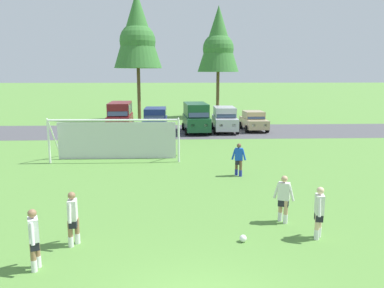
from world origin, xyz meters
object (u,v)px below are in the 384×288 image
(soccer_goal, at_px, (116,138))
(player_winger_right, at_px, (73,219))
(player_midfield_center, at_px, (239,160))
(player_winger_left, at_px, (284,199))
(parked_car_slot_center, at_px, (225,119))
(soccer_ball, at_px, (243,238))
(parked_car_slot_center_left, at_px, (196,117))
(player_trailing_back, at_px, (319,213))
(parked_car_slot_far_left, at_px, (120,116))
(player_striker_near, at_px, (34,240))
(parked_car_slot_center_right, at_px, (254,121))
(parked_car_slot_left, at_px, (155,120))

(soccer_goal, bearing_deg, player_winger_right, -87.54)
(player_midfield_center, height_order, player_winger_left, same)
(parked_car_slot_center, bearing_deg, player_midfield_center, -94.57)
(soccer_ball, bearing_deg, parked_car_slot_center_left, 90.74)
(parked_car_slot_center, bearing_deg, player_winger_right, -108.35)
(player_midfield_center, bearing_deg, parked_car_slot_center, 85.43)
(player_trailing_back, xyz_separation_m, parked_car_slot_center, (-0.10, 21.76, 0.29))
(soccer_ball, xyz_separation_m, soccer_goal, (-5.52, 11.32, 1.18))
(parked_car_slot_center, bearing_deg, parked_car_slot_far_left, 173.81)
(parked_car_slot_far_left, bearing_deg, player_midfield_center, -62.53)
(player_winger_left, bearing_deg, soccer_goal, 125.91)
(soccer_ball, distance_m, player_winger_left, 2.30)
(player_striker_near, relative_size, player_midfield_center, 1.00)
(player_midfield_center, bearing_deg, player_winger_left, -84.81)
(soccer_ball, distance_m, parked_car_slot_far_left, 24.00)
(parked_car_slot_center_right, bearing_deg, player_winger_left, -98.96)
(player_midfield_center, relative_size, parked_car_slot_far_left, 0.34)
(player_winger_left, height_order, parked_car_slot_left, parked_car_slot_left)
(soccer_ball, distance_m, parked_car_slot_center_right, 23.09)
(player_trailing_back, xyz_separation_m, parked_car_slot_center_right, (2.60, 22.38, 0.05))
(player_winger_right, relative_size, parked_car_slot_center, 0.35)
(parked_car_slot_left, bearing_deg, parked_car_slot_center_right, 8.63)
(player_midfield_center, relative_size, player_winger_right, 1.00)
(parked_car_slot_left, xyz_separation_m, parked_car_slot_center, (6.00, 0.71, 0.00))
(player_trailing_back, bearing_deg, parked_car_slot_center, 90.26)
(player_striker_near, distance_m, parked_car_slot_center_left, 23.66)
(parked_car_slot_center, xyz_separation_m, parked_car_slot_center_right, (2.70, 0.61, -0.24))
(player_winger_right, bearing_deg, player_midfield_center, 50.51)
(soccer_ball, relative_size, parked_car_slot_center, 0.05)
(parked_car_slot_center, relative_size, parked_car_slot_center_right, 1.09)
(parked_car_slot_left, bearing_deg, parked_car_slot_far_left, 152.08)
(soccer_goal, xyz_separation_m, player_winger_right, (0.49, -11.33, -0.47))
(player_striker_near, relative_size, player_trailing_back, 1.00)
(player_striker_near, height_order, parked_car_slot_far_left, parked_car_slot_far_left)
(player_midfield_center, relative_size, parked_car_slot_left, 0.36)
(player_trailing_back, relative_size, parked_car_slot_far_left, 0.34)
(parked_car_slot_center_right, bearing_deg, player_winger_right, -113.87)
(soccer_ball, relative_size, player_striker_near, 0.13)
(soccer_ball, bearing_deg, player_winger_right, -179.96)
(parked_car_slot_far_left, bearing_deg, parked_car_slot_center_left, -10.68)
(parked_car_slot_center_left, bearing_deg, player_trailing_back, -83.05)
(soccer_ball, distance_m, player_winger_right, 5.08)
(player_winger_left, xyz_separation_m, parked_car_slot_center_right, (3.32, 21.07, 0.05))
(soccer_goal, distance_m, parked_car_slot_center_right, 15.34)
(parked_car_slot_center_right, bearing_deg, parked_car_slot_center, -167.18)
(player_winger_left, relative_size, parked_car_slot_center_left, 0.33)
(parked_car_slot_left, height_order, parked_car_slot_center_left, parked_car_slot_center_left)
(parked_car_slot_left, bearing_deg, player_striker_near, -94.75)
(player_winger_left, distance_m, parked_car_slot_center_right, 21.33)
(player_winger_left, relative_size, parked_car_slot_left, 0.36)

